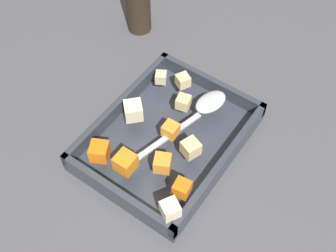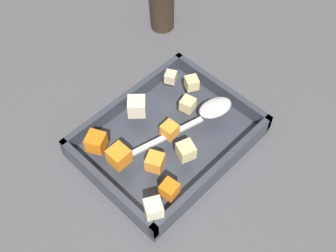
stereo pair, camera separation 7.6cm
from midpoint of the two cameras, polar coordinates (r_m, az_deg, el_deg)
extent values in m
plane|color=#4C4C51|center=(0.85, 2.76, -3.10)|extent=(4.00, 4.00, 0.00)
cube|color=#333842|center=(0.85, 2.55, -2.16)|extent=(0.32, 0.25, 0.01)
cube|color=#333842|center=(0.79, 8.94, -6.18)|extent=(0.32, 0.01, 0.03)
cube|color=#333842|center=(0.88, -3.07, 3.22)|extent=(0.32, 0.01, 0.03)
cube|color=#333842|center=(0.77, -5.28, -8.01)|extent=(0.01, 0.25, 0.03)
cube|color=#333842|center=(0.91, 9.30, 4.54)|extent=(0.01, 0.25, 0.03)
cube|color=orange|center=(0.76, 1.14, -4.92)|extent=(0.04, 0.04, 0.03)
cube|color=orange|center=(0.76, -3.64, -4.15)|extent=(0.03, 0.03, 0.03)
cube|color=orange|center=(0.80, 2.81, -0.88)|extent=(0.03, 0.03, 0.03)
cube|color=orange|center=(0.79, -6.69, -2.27)|extent=(0.04, 0.04, 0.03)
cube|color=orange|center=(0.74, 3.16, -8.47)|extent=(0.03, 0.03, 0.03)
cube|color=beige|center=(0.83, -1.51, 2.42)|extent=(0.05, 0.05, 0.03)
cube|color=#E0CC89|center=(0.84, 5.19, 2.68)|extent=(0.03, 0.03, 0.03)
cube|color=beige|center=(0.72, 1.15, -10.93)|extent=(0.04, 0.04, 0.03)
cube|color=#E0CC89|center=(0.87, 5.61, 5.48)|extent=(0.03, 0.03, 0.02)
cube|color=beige|center=(0.88, 2.82, 6.27)|extent=(0.03, 0.03, 0.02)
cube|color=#E0CC89|center=(0.77, 5.16, -3.44)|extent=(0.04, 0.04, 0.03)
ellipsoid|color=silver|center=(0.84, 8.79, 2.23)|extent=(0.08, 0.06, 0.02)
cube|color=silver|center=(0.80, 2.11, -1.45)|extent=(0.16, 0.05, 0.01)
camera|label=1|loc=(0.04, -87.30, 3.73)|focal=46.58mm
camera|label=2|loc=(0.04, 92.70, -3.73)|focal=46.58mm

